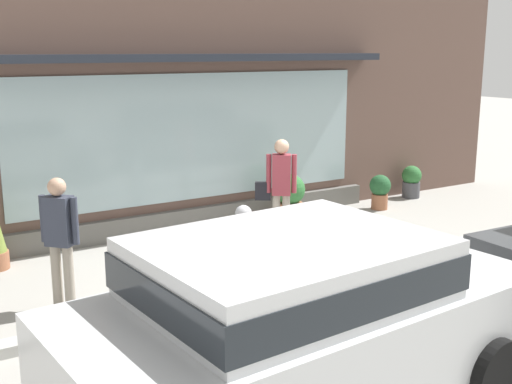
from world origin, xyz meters
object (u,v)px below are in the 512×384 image
at_px(pedestrian_with_handbag, 280,185).
at_px(potted_plant_window_center, 290,197).
at_px(fire_hydrant, 244,234).
at_px(potted_plant_window_right, 380,190).
at_px(parked_car_silver, 299,313).
at_px(pedestrian_passerby, 60,234).
at_px(potted_plant_by_entrance, 411,181).

distance_m(pedestrian_with_handbag, potted_plant_window_center, 1.51).
xyz_separation_m(fire_hydrant, potted_plant_window_right, (3.83, 1.31, -0.05)).
height_order(fire_hydrant, parked_car_silver, parked_car_silver).
xyz_separation_m(pedestrian_passerby, potted_plant_by_entrance, (7.73, 2.02, -0.57)).
xyz_separation_m(pedestrian_passerby, potted_plant_window_center, (4.46, 1.72, -0.45)).
distance_m(potted_plant_by_entrance, potted_plant_window_center, 3.29).
xyz_separation_m(fire_hydrant, pedestrian_passerby, (-2.67, -0.31, 0.49)).
distance_m(pedestrian_with_handbag, parked_car_silver, 4.64).
relative_size(pedestrian_with_handbag, potted_plant_by_entrance, 2.53).
xyz_separation_m(pedestrian_passerby, parked_car_silver, (1.05, -3.28, -0.03)).
bearing_deg(pedestrian_with_handbag, potted_plant_window_right, -127.22).
bearing_deg(potted_plant_window_right, parked_car_silver, -138.07).
distance_m(pedestrian_passerby, potted_plant_window_right, 6.72).
bearing_deg(parked_car_silver, fire_hydrant, 61.87).
xyz_separation_m(pedestrian_with_handbag, pedestrian_passerby, (-3.52, -0.65, -0.06)).
xyz_separation_m(pedestrian_with_handbag, parked_car_silver, (-2.47, -3.93, -0.09)).
height_order(fire_hydrant, pedestrian_with_handbag, pedestrian_with_handbag).
height_order(parked_car_silver, potted_plant_by_entrance, parked_car_silver).
bearing_deg(potted_plant_window_right, potted_plant_window_center, 177.16).
relative_size(fire_hydrant, potted_plant_by_entrance, 1.27).
relative_size(parked_car_silver, potted_plant_window_center, 4.87).
distance_m(potted_plant_window_right, potted_plant_by_entrance, 1.30).
distance_m(fire_hydrant, pedestrian_passerby, 2.73).
height_order(fire_hydrant, potted_plant_window_right, fire_hydrant).
height_order(fire_hydrant, potted_plant_window_center, potted_plant_window_center).
bearing_deg(parked_car_silver, potted_plant_window_right, 38.12).
distance_m(parked_car_silver, potted_plant_window_center, 6.07).
bearing_deg(pedestrian_passerby, potted_plant_window_right, -118.80).
relative_size(potted_plant_by_entrance, potted_plant_window_center, 0.76).
xyz_separation_m(fire_hydrant, potted_plant_by_entrance, (5.07, 1.71, -0.07)).
distance_m(pedestrian_passerby, potted_plant_by_entrance, 8.01).
distance_m(fire_hydrant, potted_plant_window_right, 4.05).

